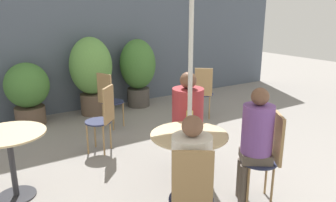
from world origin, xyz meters
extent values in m
plane|color=gray|center=(0.00, 0.00, 0.00)|extent=(20.00, 20.00, 0.00)
cube|color=#4C5666|center=(0.00, 3.86, 1.50)|extent=(10.00, 0.06, 3.00)
cylinder|color=#2D2D33|center=(-0.13, 0.11, 0.01)|extent=(0.40, 0.40, 0.01)
cylinder|color=#2D2D33|center=(-0.13, 0.11, 0.36)|extent=(0.06, 0.06, 0.69)
cylinder|color=#CCB284|center=(-0.13, 0.11, 0.72)|extent=(0.78, 0.78, 0.02)
cylinder|color=#2D2D33|center=(-1.67, 1.12, 0.01)|extent=(0.40, 0.40, 0.01)
cylinder|color=#2D2D33|center=(-1.67, 1.12, 0.36)|extent=(0.06, 0.06, 0.69)
cylinder|color=#CCB284|center=(-1.67, 1.12, 0.72)|extent=(0.74, 0.74, 0.02)
cylinder|color=#232847|center=(-0.53, -0.48, 0.44)|extent=(0.37, 0.37, 0.02)
cube|color=#9E7A4C|center=(-0.63, -0.62, 0.70)|extent=(0.28, 0.20, 0.49)
cylinder|color=#232847|center=(0.46, -0.29, 0.44)|extent=(0.37, 0.37, 0.02)
cylinder|color=#9E7A4C|center=(0.49, -0.46, 0.21)|extent=(0.02, 0.02, 0.43)
cylinder|color=#9E7A4C|center=(0.62, -0.26, 0.21)|extent=(0.02, 0.02, 0.43)
cylinder|color=#9E7A4C|center=(0.29, -0.32, 0.21)|extent=(0.02, 0.02, 0.43)
cylinder|color=#9E7A4C|center=(0.43, -0.13, 0.21)|extent=(0.02, 0.02, 0.43)
cube|color=#9E7A4C|center=(0.60, -0.38, 0.70)|extent=(0.20, 0.28, 0.49)
cylinder|color=#232847|center=(0.27, 0.70, 0.44)|extent=(0.37, 0.37, 0.02)
cylinder|color=#9E7A4C|center=(0.43, 0.73, 0.21)|extent=(0.02, 0.02, 0.43)
cylinder|color=#9E7A4C|center=(0.24, 0.87, 0.21)|extent=(0.02, 0.02, 0.43)
cylinder|color=#9E7A4C|center=(0.30, 0.54, 0.21)|extent=(0.02, 0.02, 0.43)
cylinder|color=#9E7A4C|center=(0.10, 0.67, 0.21)|extent=(0.02, 0.02, 0.43)
cube|color=#9E7A4C|center=(0.36, 0.84, 0.70)|extent=(0.28, 0.20, 0.49)
cylinder|color=#232847|center=(-0.49, 1.75, 0.44)|extent=(0.37, 0.37, 0.02)
cylinder|color=#9E7A4C|center=(-0.49, 1.58, 0.21)|extent=(0.02, 0.02, 0.43)
cylinder|color=#9E7A4C|center=(-0.32, 1.75, 0.21)|extent=(0.02, 0.02, 0.43)
cylinder|color=#9E7A4C|center=(-0.66, 1.75, 0.21)|extent=(0.02, 0.02, 0.43)
cylinder|color=#9E7A4C|center=(-0.49, 1.92, 0.21)|extent=(0.02, 0.02, 0.43)
cube|color=#9E7A4C|center=(-0.37, 1.64, 0.70)|extent=(0.24, 0.24, 0.49)
cylinder|color=#232847|center=(0.07, 2.57, 0.44)|extent=(0.37, 0.37, 0.02)
cylinder|color=#9E7A4C|center=(-0.08, 2.64, 0.21)|extent=(0.02, 0.02, 0.43)
cylinder|color=#9E7A4C|center=(0.00, 2.42, 0.21)|extent=(0.02, 0.02, 0.43)
cylinder|color=#9E7A4C|center=(0.14, 2.72, 0.21)|extent=(0.02, 0.02, 0.43)
cylinder|color=#9E7A4C|center=(0.23, 2.50, 0.21)|extent=(0.02, 0.02, 0.43)
cube|color=#9E7A4C|center=(-0.08, 2.51, 0.70)|extent=(0.14, 0.30, 0.49)
cylinder|color=#232847|center=(1.68, 2.18, 0.44)|extent=(0.37, 0.37, 0.02)
cylinder|color=#9E7A4C|center=(1.51, 2.17, 0.21)|extent=(0.02, 0.02, 0.43)
cylinder|color=#9E7A4C|center=(1.70, 2.02, 0.21)|extent=(0.02, 0.02, 0.43)
cylinder|color=#9E7A4C|center=(1.66, 2.35, 0.21)|extent=(0.02, 0.02, 0.43)
cylinder|color=#9E7A4C|center=(1.85, 2.20, 0.21)|extent=(0.02, 0.02, 0.43)
cube|color=#9E7A4C|center=(1.58, 2.05, 0.70)|extent=(0.26, 0.22, 0.49)
cube|color=gray|center=(-0.51, -0.45, 0.50)|extent=(0.40, 0.41, 0.10)
cylinder|color=beige|center=(-0.51, -0.45, 0.76)|extent=(0.33, 0.33, 0.43)
sphere|color=brown|center=(-0.51, -0.45, 1.06)|extent=(0.17, 0.17, 0.17)
cylinder|color=brown|center=(0.37, -0.15, 0.21)|extent=(0.09, 0.09, 0.43)
cylinder|color=brown|center=(0.29, -0.26, 0.21)|extent=(0.09, 0.09, 0.43)
cube|color=brown|center=(0.43, -0.27, 0.50)|extent=(0.39, 0.38, 0.09)
cylinder|color=#7A4C9E|center=(0.43, -0.27, 0.79)|extent=(0.31, 0.31, 0.49)
sphere|color=brown|center=(0.43, -0.27, 1.12)|extent=(0.18, 0.18, 0.18)
cylinder|color=#2D2D33|center=(0.10, 0.60, 0.21)|extent=(0.11, 0.11, 0.43)
cylinder|color=#2D2D33|center=(0.24, 0.50, 0.21)|extent=(0.11, 0.11, 0.43)
cube|color=#2D2D33|center=(0.25, 0.67, 0.51)|extent=(0.47, 0.48, 0.11)
cylinder|color=#9E2D33|center=(0.25, 0.67, 0.80)|extent=(0.38, 0.38, 0.47)
sphere|color=brown|center=(0.25, 0.67, 1.13)|extent=(0.20, 0.20, 0.20)
cylinder|color=#DBC65B|center=(-0.03, 0.24, 0.82)|extent=(0.07, 0.07, 0.19)
cylinder|color=#B28433|center=(-0.21, -0.04, 0.82)|extent=(0.06, 0.06, 0.19)
cylinder|color=brown|center=(-1.10, 3.45, 0.16)|extent=(0.50, 0.50, 0.32)
ellipsoid|color=#427533|center=(-1.10, 3.45, 0.70)|extent=(0.73, 0.73, 0.76)
cylinder|color=brown|center=(0.04, 3.46, 0.20)|extent=(0.47, 0.47, 0.39)
ellipsoid|color=#609947|center=(0.04, 3.46, 0.92)|extent=(0.78, 0.78, 1.06)
cylinder|color=#47423D|center=(1.01, 3.47, 0.19)|extent=(0.45, 0.45, 0.37)
ellipsoid|color=#427533|center=(1.01, 3.47, 0.87)|extent=(0.72, 0.72, 1.00)
cylinder|color=silver|center=(-0.13, 0.11, 1.18)|extent=(0.04, 0.04, 2.35)
camera|label=1|loc=(-1.95, -2.37, 1.94)|focal=35.00mm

